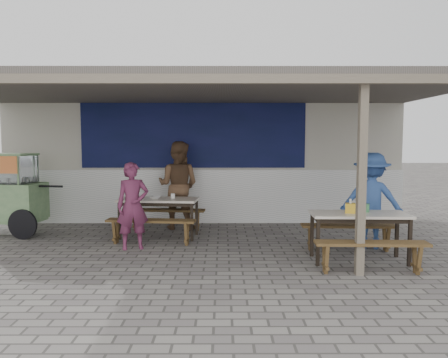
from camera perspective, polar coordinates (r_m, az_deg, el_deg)
name	(u,v)px	position (r m, az deg, el deg)	size (l,w,h in m)	color
ground	(194,257)	(7.06, -3.96, -10.19)	(60.00, 60.00, 0.00)	slate
back_wall	(203,146)	(10.39, -2.72, 4.28)	(9.00, 1.28, 3.50)	#B5AEA2
warung_roof	(197,91)	(7.76, -3.52, 11.39)	(9.00, 4.21, 2.81)	#524B46
table_left	(159,203)	(8.46, -8.51, -3.06)	(1.55, 0.83, 0.75)	silver
bench_left_street	(151,225)	(7.94, -9.53, -6.01)	(1.61, 0.44, 0.45)	brown
bench_left_wall	(166,214)	(9.08, -7.57, -4.60)	(1.61, 0.44, 0.45)	brown
table_right	(359,218)	(7.01, 17.26, -4.91)	(1.48, 0.69, 0.75)	silver
bench_right_street	(371,250)	(6.48, 18.69, -8.73)	(1.57, 0.33, 0.45)	brown
bench_right_wall	(348,231)	(7.66, 15.94, -6.54)	(1.57, 0.33, 0.45)	brown
vendor_cart	(6,191)	(9.60, -26.64, -1.37)	(2.06, 0.98, 1.60)	#7C9D69
patron_street_side	(133,206)	(7.61, -11.83, -3.45)	(0.54, 0.36, 1.49)	#622643
patron_wall_side	(178,185)	(9.21, -6.00, -0.82)	(0.89, 0.70, 1.84)	brown
patron_right_table	(371,200)	(7.95, 18.69, -2.67)	(1.07, 0.61, 1.65)	#305091
tissue_box	(350,208)	(6.96, 16.17, -3.67)	(0.15, 0.15, 0.15)	gold
donation_box	(363,208)	(7.14, 17.69, -3.59)	(0.19, 0.12, 0.12)	#367B48
condiment_jar	(173,196)	(8.44, -6.69, -2.21)	(0.08, 0.08, 0.09)	white
condiment_bowl	(155,197)	(8.42, -8.94, -2.39)	(0.21, 0.21, 0.05)	silver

